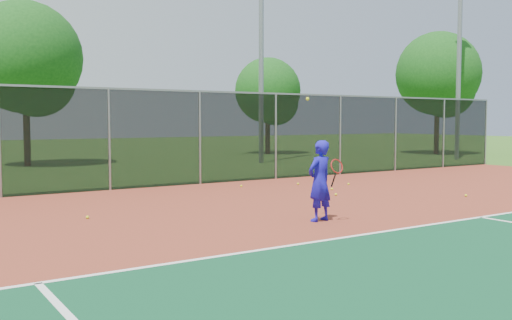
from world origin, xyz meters
The scene contains 15 objects.
court_apron centered at (0.00, 2.00, 0.01)m, with size 30.00×20.00×0.02m, color brown.
fence_back centered at (0.00, 12.00, 1.56)m, with size 30.00×0.06×3.03m.
tennis_player centered at (-1.13, 4.55, 0.85)m, with size 0.67×0.66×2.53m.
practice_ball_0 centered at (4.58, 5.28, 0.06)m, with size 0.07×0.07×0.07m, color yellow.
practice_ball_1 centered at (0.65, 10.49, 0.06)m, with size 0.07×0.07×0.07m, color yellow.
practice_ball_2 centered at (2.49, 8.38, 0.06)m, with size 0.07×0.07×0.07m, color yellow.
practice_ball_3 centered at (1.77, 7.37, 0.06)m, with size 0.07×0.07×0.07m, color yellow.
practice_ball_4 centered at (2.49, 10.02, 0.06)m, with size 0.07×0.07×0.07m, color yellow.
practice_ball_5 centered at (-5.05, 7.42, 0.06)m, with size 0.07×0.07×0.07m, color yellow.
practice_ball_6 centered at (3.81, 9.10, 0.06)m, with size 0.07×0.07×0.07m, color yellow.
floodlight_n centered at (6.84, 18.70, 7.48)m, with size 0.90×0.40×13.39m.
floodlight_ne centered at (17.02, 15.13, 7.48)m, with size 0.90×0.40×13.39m.
tree_back_left centered at (-3.02, 22.92, 4.69)m, with size 5.08×5.08×7.47m.
tree_back_mid centered at (11.45, 24.66, 3.73)m, with size 4.05×4.05×5.94m.
tree_back_right centered at (19.96, 18.73, 4.69)m, with size 5.08×5.08×7.47m.
Camera 1 is at (-8.55, -4.43, 2.09)m, focal length 40.00 mm.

